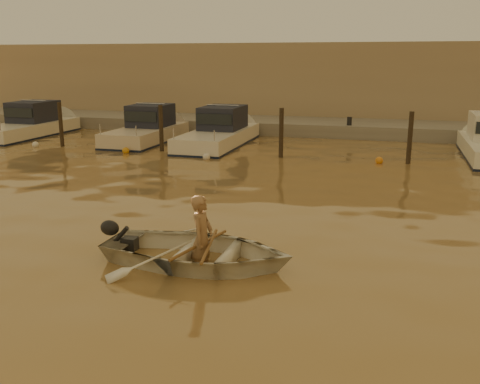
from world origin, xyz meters
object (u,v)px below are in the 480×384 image
(person, at_px, (202,238))
(moored_boat_2, at_px, (218,132))
(waterfront_building, at_px, (328,83))
(moored_boat_1, at_px, (146,129))
(moored_boat_0, at_px, (27,124))
(dinghy, at_px, (198,251))

(person, xyz_separation_m, moored_boat_2, (-4.37, 14.14, 0.07))
(waterfront_building, bearing_deg, moored_boat_1, -123.58)
(moored_boat_1, bearing_deg, moored_boat_0, 180.00)
(person, height_order, waterfront_building, waterfront_building)
(moored_boat_0, bearing_deg, dinghy, -43.90)
(dinghy, relative_size, moored_boat_0, 0.54)
(person, bearing_deg, moored_boat_2, 17.69)
(dinghy, xyz_separation_m, moored_boat_0, (-14.70, 14.14, 0.35))
(person, relative_size, waterfront_building, 0.04)
(moored_boat_1, bearing_deg, waterfront_building, 56.42)
(dinghy, bearing_deg, moored_boat_2, 17.32)
(moored_boat_0, relative_size, moored_boat_1, 1.09)
(moored_boat_0, xyz_separation_m, moored_boat_1, (6.74, 0.00, 0.00))
(dinghy, height_order, person, person)
(dinghy, height_order, moored_boat_1, moored_boat_1)
(dinghy, height_order, moored_boat_2, moored_boat_2)
(dinghy, relative_size, person, 2.22)
(moored_boat_1, relative_size, waterfront_building, 0.14)
(dinghy, relative_size, moored_boat_2, 0.51)
(moored_boat_0, distance_m, moored_boat_2, 10.42)
(moored_boat_0, distance_m, waterfront_building, 17.93)
(moored_boat_1, bearing_deg, dinghy, -60.64)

